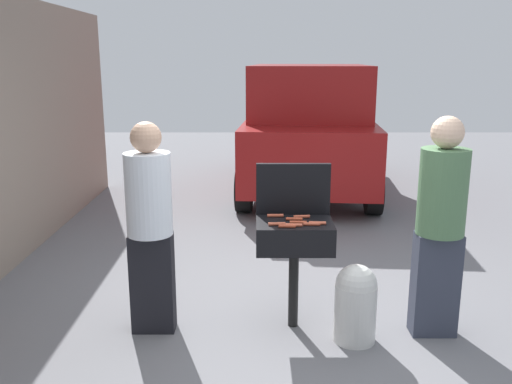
{
  "coord_description": "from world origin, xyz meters",
  "views": [
    {
      "loc": [
        -0.26,
        -4.14,
        2.13
      ],
      "look_at": [
        -0.26,
        0.49,
        1.0
      ],
      "focal_mm": 38.75,
      "sensor_mm": 36.0,
      "label": 1
    }
  ],
  "objects_px": {
    "hot_dog_4": "(293,225)",
    "person_right": "(440,220)",
    "hot_dog_1": "(276,224)",
    "parked_minivan": "(308,127)",
    "bbq_grill": "(294,239)",
    "person_left": "(149,221)",
    "hot_dog_3": "(301,217)",
    "hot_dog_6": "(294,219)",
    "hot_dog_5": "(275,216)",
    "hot_dog_2": "(317,223)",
    "hot_dog_8": "(298,222)",
    "hot_dog_7": "(311,224)",
    "hot_dog_0": "(286,226)",
    "propane_tank": "(355,302)"
  },
  "relations": [
    {
      "from": "hot_dog_5",
      "to": "hot_dog_6",
      "type": "height_order",
      "value": "same"
    },
    {
      "from": "hot_dog_0",
      "to": "person_right",
      "type": "height_order",
      "value": "person_right"
    },
    {
      "from": "hot_dog_1",
      "to": "parked_minivan",
      "type": "relative_size",
      "value": 0.03
    },
    {
      "from": "hot_dog_4",
      "to": "person_right",
      "type": "bearing_deg",
      "value": 0.29
    },
    {
      "from": "bbq_grill",
      "to": "hot_dog_1",
      "type": "relative_size",
      "value": 6.79
    },
    {
      "from": "person_left",
      "to": "parked_minivan",
      "type": "relative_size",
      "value": 0.37
    },
    {
      "from": "hot_dog_3",
      "to": "hot_dog_6",
      "type": "distance_m",
      "value": 0.09
    },
    {
      "from": "hot_dog_4",
      "to": "hot_dog_2",
      "type": "bearing_deg",
      "value": 16.21
    },
    {
      "from": "hot_dog_1",
      "to": "hot_dog_0",
      "type": "bearing_deg",
      "value": -37.05
    },
    {
      "from": "hot_dog_6",
      "to": "propane_tank",
      "type": "relative_size",
      "value": 0.21
    },
    {
      "from": "bbq_grill",
      "to": "hot_dog_3",
      "type": "bearing_deg",
      "value": 57.19
    },
    {
      "from": "bbq_grill",
      "to": "person_right",
      "type": "bearing_deg",
      "value": -6.58
    },
    {
      "from": "hot_dog_6",
      "to": "person_left",
      "type": "bearing_deg",
      "value": -175.16
    },
    {
      "from": "person_right",
      "to": "hot_dog_0",
      "type": "bearing_deg",
      "value": 16.44
    },
    {
      "from": "bbq_grill",
      "to": "hot_dog_1",
      "type": "height_order",
      "value": "hot_dog_1"
    },
    {
      "from": "hot_dog_1",
      "to": "hot_dog_7",
      "type": "distance_m",
      "value": 0.27
    },
    {
      "from": "person_left",
      "to": "hot_dog_1",
      "type": "bearing_deg",
      "value": -0.64
    },
    {
      "from": "hot_dog_5",
      "to": "hot_dog_7",
      "type": "relative_size",
      "value": 1.0
    },
    {
      "from": "hot_dog_1",
      "to": "hot_dog_5",
      "type": "bearing_deg",
      "value": 90.74
    },
    {
      "from": "propane_tank",
      "to": "person_left",
      "type": "xyz_separation_m",
      "value": [
        -1.57,
        0.18,
        0.59
      ]
    },
    {
      "from": "hot_dog_7",
      "to": "hot_dog_5",
      "type": "bearing_deg",
      "value": 138.85
    },
    {
      "from": "hot_dog_2",
      "to": "hot_dog_3",
      "type": "height_order",
      "value": "same"
    },
    {
      "from": "hot_dog_7",
      "to": "hot_dog_1",
      "type": "bearing_deg",
      "value": 178.97
    },
    {
      "from": "bbq_grill",
      "to": "hot_dog_2",
      "type": "bearing_deg",
      "value": -24.64
    },
    {
      "from": "hot_dog_4",
      "to": "person_left",
      "type": "relative_size",
      "value": 0.08
    },
    {
      "from": "hot_dog_4",
      "to": "person_left",
      "type": "distance_m",
      "value": 1.1
    },
    {
      "from": "propane_tank",
      "to": "parked_minivan",
      "type": "height_order",
      "value": "parked_minivan"
    },
    {
      "from": "hot_dog_2",
      "to": "hot_dog_8",
      "type": "xyz_separation_m",
      "value": [
        -0.15,
        0.02,
        0.0
      ]
    },
    {
      "from": "hot_dog_3",
      "to": "hot_dog_7",
      "type": "bearing_deg",
      "value": -73.55
    },
    {
      "from": "hot_dog_5",
      "to": "person_left",
      "type": "bearing_deg",
      "value": -168.73
    },
    {
      "from": "hot_dog_8",
      "to": "person_right",
      "type": "xyz_separation_m",
      "value": [
        1.07,
        -0.06,
        0.04
      ]
    },
    {
      "from": "hot_dog_0",
      "to": "hot_dog_6",
      "type": "height_order",
      "value": "same"
    },
    {
      "from": "hot_dog_6",
      "to": "hot_dog_2",
      "type": "bearing_deg",
      "value": -31.63
    },
    {
      "from": "hot_dog_6",
      "to": "person_right",
      "type": "height_order",
      "value": "person_right"
    },
    {
      "from": "hot_dog_4",
      "to": "person_right",
      "type": "xyz_separation_m",
      "value": [
        1.11,
        0.01,
        0.04
      ]
    },
    {
      "from": "hot_dog_2",
      "to": "hot_dog_7",
      "type": "xyz_separation_m",
      "value": [
        -0.05,
        -0.03,
        0.0
      ]
    },
    {
      "from": "bbq_grill",
      "to": "hot_dog_3",
      "type": "relative_size",
      "value": 6.79
    },
    {
      "from": "hot_dog_4",
      "to": "person_right",
      "type": "distance_m",
      "value": 1.11
    },
    {
      "from": "bbq_grill",
      "to": "person_left",
      "type": "relative_size",
      "value": 0.53
    },
    {
      "from": "hot_dog_0",
      "to": "person_left",
      "type": "distance_m",
      "value": 1.05
    },
    {
      "from": "person_left",
      "to": "parked_minivan",
      "type": "bearing_deg",
      "value": 72.77
    },
    {
      "from": "propane_tank",
      "to": "hot_dog_1",
      "type": "bearing_deg",
      "value": 166.63
    },
    {
      "from": "hot_dog_6",
      "to": "hot_dog_7",
      "type": "relative_size",
      "value": 1.0
    },
    {
      "from": "hot_dog_8",
      "to": "hot_dog_1",
      "type": "bearing_deg",
      "value": -166.01
    },
    {
      "from": "hot_dog_1",
      "to": "hot_dog_4",
      "type": "relative_size",
      "value": 1.0
    },
    {
      "from": "person_left",
      "to": "person_right",
      "type": "distance_m",
      "value": 2.21
    },
    {
      "from": "hot_dog_7",
      "to": "propane_tank",
      "type": "distance_m",
      "value": 0.68
    },
    {
      "from": "hot_dog_6",
      "to": "parked_minivan",
      "type": "relative_size",
      "value": 0.03
    },
    {
      "from": "person_right",
      "to": "parked_minivan",
      "type": "xyz_separation_m",
      "value": [
        -0.54,
        4.98,
        0.09
      ]
    },
    {
      "from": "person_right",
      "to": "hot_dog_3",
      "type": "bearing_deg",
      "value": 2.54
    }
  ]
}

